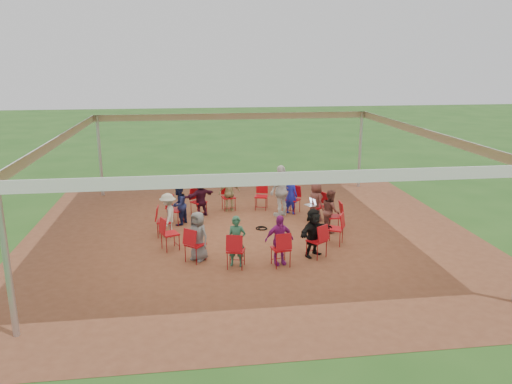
{
  "coord_description": "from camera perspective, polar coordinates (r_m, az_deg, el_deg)",
  "views": [
    {
      "loc": [
        -1.7,
        -13.77,
        4.96
      ],
      "look_at": [
        0.2,
        0.3,
        1.18
      ],
      "focal_mm": 35.0,
      "sensor_mm": 36.0,
      "label": 1
    }
  ],
  "objects": [
    {
      "name": "person_seated_0",
      "position": [
        15.81,
        6.83,
        -1.06
      ],
      "size": [
        0.56,
        0.71,
        1.27
      ],
      "primitive_type": "imported",
      "rotation": [
        0.0,
        0.0,
        1.97
      ],
      "color": "brown",
      "rests_on": "ground"
    },
    {
      "name": "person_seated_2",
      "position": [
        16.73,
        -3.05,
        -0.08
      ],
      "size": [
        0.8,
        0.51,
        1.27
      ],
      "primitive_type": "imported",
      "rotation": [
        0.0,
        0.0,
        -2.96
      ],
      "color": "tan",
      "rests_on": "ground"
    },
    {
      "name": "tent",
      "position": [
        14.12,
        -0.65,
        4.33
      ],
      "size": [
        10.33,
        10.33,
        3.0
      ],
      "color": "#B2B2B7",
      "rests_on": "ground"
    },
    {
      "name": "person_seated_1",
      "position": [
        16.48,
        4.01,
        -0.33
      ],
      "size": [
        0.55,
        0.53,
        1.27
      ],
      "primitive_type": "imported",
      "rotation": [
        0.0,
        0.0,
        2.42
      ],
      "color": "#1C23B2",
      "rests_on": "ground"
    },
    {
      "name": "person_seated_4",
      "position": [
        15.52,
        -8.83,
        -1.44
      ],
      "size": [
        0.61,
        0.71,
        1.27
      ],
      "primitive_type": "imported",
      "rotation": [
        0.0,
        0.0,
        -2.06
      ],
      "color": "#161B42",
      "rests_on": "ground"
    },
    {
      "name": "chair_12",
      "position": [
        13.93,
        9.01,
        -4.19
      ],
      "size": [
        0.59,
        0.58,
        0.9
      ],
      "primitive_type": null,
      "rotation": [
        0.0,
        0.0,
        1.08
      ],
      "color": "#AE0A11",
      "rests_on": "ground"
    },
    {
      "name": "chair_1",
      "position": [
        16.63,
        4.2,
        -0.88
      ],
      "size": [
        0.61,
        0.61,
        0.9
      ],
      "primitive_type": null,
      "rotation": [
        0.0,
        0.0,
        2.42
      ],
      "color": "#AE0A11",
      "rests_on": "ground"
    },
    {
      "name": "person_seated_6",
      "position": [
        12.74,
        -6.64,
        -5.02
      ],
      "size": [
        0.7,
        0.67,
        1.27
      ],
      "primitive_type": "imported",
      "rotation": [
        0.0,
        0.0,
        -0.72
      ],
      "color": "slate",
      "rests_on": "ground"
    },
    {
      "name": "chair_5",
      "position": [
        15.63,
        -9.19,
        -2.08
      ],
      "size": [
        0.59,
        0.58,
        0.9
      ],
      "primitive_type": null,
      "rotation": [
        0.0,
        0.0,
        -2.06
      ],
      "color": "#AE0A11",
      "rests_on": "ground"
    },
    {
      "name": "standing_person",
      "position": [
        16.17,
        2.93,
        0.15
      ],
      "size": [
        1.09,
        1.01,
        1.69
      ],
      "primitive_type": "imported",
      "rotation": [
        0.0,
        0.0,
        3.8
      ],
      "color": "silver",
      "rests_on": "ground"
    },
    {
      "name": "chair_9",
      "position": [
        12.28,
        -2.33,
        -6.68
      ],
      "size": [
        0.52,
        0.54,
        0.9
      ],
      "primitive_type": null,
      "rotation": [
        0.0,
        0.0,
        -0.27
      ],
      "color": "#AE0A11",
      "rests_on": "ground"
    },
    {
      "name": "chair_13",
      "position": [
        14.99,
        8.94,
        -2.81
      ],
      "size": [
        0.46,
        0.44,
        0.9
      ],
      "primitive_type": null,
      "rotation": [
        0.0,
        0.0,
        1.53
      ],
      "color": "#AE0A11",
      "rests_on": "ground"
    },
    {
      "name": "cable_coil",
      "position": [
        15.12,
        0.68,
        -4.17
      ],
      "size": [
        0.41,
        0.41,
        0.03
      ],
      "rotation": [
        0.0,
        0.0,
        -0.22
      ],
      "color": "black",
      "rests_on": "ground"
    },
    {
      "name": "chair_2",
      "position": [
        16.96,
        0.6,
        -0.53
      ],
      "size": [
        0.52,
        0.54,
        0.9
      ],
      "primitive_type": null,
      "rotation": [
        0.0,
        0.0,
        2.87
      ],
      "color": "#AE0A11",
      "rests_on": "ground"
    },
    {
      "name": "person_seated_10",
      "position": [
        14.9,
        8.52,
        -2.12
      ],
      "size": [
        0.38,
        0.63,
        1.27
      ],
      "primitive_type": "imported",
      "rotation": [
        0.0,
        0.0,
        1.53
      ],
      "color": "brown",
      "rests_on": "ground"
    },
    {
      "name": "chair_7",
      "position": [
        13.58,
        -9.79,
        -4.73
      ],
      "size": [
        0.57,
        0.56,
        0.9
      ],
      "primitive_type": null,
      "rotation": [
        0.0,
        0.0,
        -1.17
      ],
      "color": "#AE0A11",
      "rests_on": "ground"
    },
    {
      "name": "chair_8",
      "position": [
        12.72,
        -6.97,
        -5.99
      ],
      "size": [
        0.61,
        0.61,
        0.9
      ],
      "primitive_type": null,
      "rotation": [
        0.0,
        0.0,
        -0.72
      ],
      "color": "#AE0A11",
      "rests_on": "ground"
    },
    {
      "name": "laptop",
      "position": [
        15.73,
        6.37,
        -1.27
      ],
      "size": [
        0.38,
        0.41,
        0.23
      ],
      "rotation": [
        0.0,
        0.0,
        1.97
      ],
      "color": "#B7B7BC",
      "rests_on": "ground"
    },
    {
      "name": "person_seated_5",
      "position": [
        14.55,
        -10.0,
        -2.6
      ],
      "size": [
        0.44,
        0.84,
        1.27
      ],
      "primitive_type": "imported",
      "rotation": [
        0.0,
        0.0,
        -1.62
      ],
      "color": "#B0AE9C",
      "rests_on": "ground"
    },
    {
      "name": "ground",
      "position": [
        14.74,
        -0.62,
        -4.77
      ],
      "size": [
        80.0,
        80.0,
        0.0
      ],
      "primitive_type": "plane",
      "color": "#255119",
      "rests_on": "ground"
    },
    {
      "name": "chair_6",
      "position": [
        14.62,
        -10.44,
        -3.33
      ],
      "size": [
        0.46,
        0.44,
        0.9
      ],
      "primitive_type": null,
      "rotation": [
        0.0,
        0.0,
        -1.62
      ],
      "color": "#AE0A11",
      "rests_on": "ground"
    },
    {
      "name": "chair_10",
      "position": [
        12.37,
        2.85,
        -6.51
      ],
      "size": [
        0.49,
        0.51,
        0.9
      ],
      "primitive_type": null,
      "rotation": [
        0.0,
        0.0,
        0.18
      ],
      "color": "#AE0A11",
      "rests_on": "ground"
    },
    {
      "name": "chair_0",
      "position": [
        15.94,
        7.15,
        -1.66
      ],
      "size": [
        0.57,
        0.56,
        0.9
      ],
      "primitive_type": null,
      "rotation": [
        0.0,
        0.0,
        1.97
      ],
      "color": "#AE0A11",
      "rests_on": "ground"
    },
    {
      "name": "person_seated_8",
      "position": [
        12.41,
        2.66,
        -5.49
      ],
      "size": [
        0.8,
        0.51,
        1.27
      ],
      "primitive_type": "imported",
      "rotation": [
        0.0,
        0.0,
        0.18
      ],
      "color": "#8F1B79",
      "rests_on": "ground"
    },
    {
      "name": "person_seated_3",
      "position": [
        16.28,
        -6.34,
        -0.58
      ],
      "size": [
        1.21,
        1.05,
        1.27
      ],
      "primitive_type": "imported",
      "rotation": [
        0.0,
        0.0,
        -2.51
      ],
      "color": "#3A0F21",
      "rests_on": "ground"
    },
    {
      "name": "person_seated_7",
      "position": [
        12.32,
        -2.24,
        -5.64
      ],
      "size": [
        0.53,
        0.42,
        1.27
      ],
      "primitive_type": "imported",
      "rotation": [
        0.0,
        0.0,
        -0.27
      ],
      "color": "#26553D",
      "rests_on": "ground"
    },
    {
      "name": "dirt_patch",
      "position": [
        14.74,
        -0.62,
        -4.75
      ],
      "size": [
        13.0,
        13.0,
        0.0
      ],
      "primitive_type": "plane",
      "color": "brown",
      "rests_on": "ground"
    },
    {
      "name": "chair_3",
      "position": [
        16.89,
        -3.15,
        -0.62
      ],
      "size": [
        0.49,
        0.51,
        0.9
      ],
      "primitive_type": null,
      "rotation": [
        0.0,
        0.0,
        -2.96
      ],
      "color": "#AE0A11",
      "rests_on": "ground"
    },
    {
      "name": "chair_11",
      "position": [
        12.98,
        6.95,
        -5.55
      ],
      "size": [
        0.6,
        0.6,
        0.9
      ],
      "primitive_type": null,
      "rotation": [
        0.0,
        0.0,
        0.63
      ],
      "color": "#AE0A11",
      "rests_on": "ground"
    },
    {
      "name": "chair_4",
      "position": [
        16.43,
        -6.58,
        -1.14
      ],
      "size": [
        0.6,
        0.6,
        0.9
      ],
      "primitive_type": null,
      "rotation": [
        0.0,
        0.0,
        -2.51
      ],
      "color": "#AE0A11",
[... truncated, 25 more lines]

